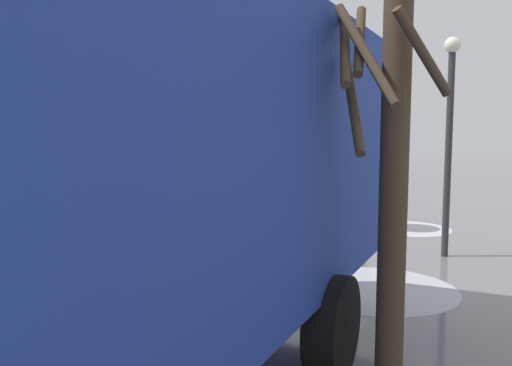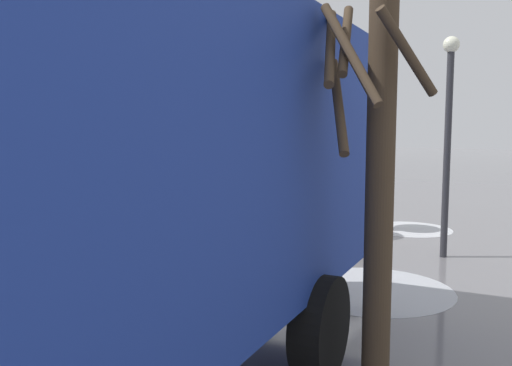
% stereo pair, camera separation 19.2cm
% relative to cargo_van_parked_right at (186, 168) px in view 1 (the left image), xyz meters
% --- Properties ---
extents(ground_plane, '(90.00, 90.00, 0.00)m').
position_rel_cargo_van_parked_right_xyz_m(ground_plane, '(-3.60, 0.20, -1.18)').
color(ground_plane, slate).
extents(slush_patch_near_cluster, '(2.33, 2.33, 0.01)m').
position_rel_cargo_van_parked_right_xyz_m(slush_patch_near_cluster, '(-6.38, 4.56, -1.18)').
color(slush_patch_near_cluster, '#ADAFB5').
rests_on(slush_patch_near_cluster, ground).
extents(slush_patch_under_van, '(1.89, 1.89, 0.01)m').
position_rel_cargo_van_parked_right_xyz_m(slush_patch_under_van, '(-5.92, -0.23, -1.18)').
color(slush_patch_under_van, silver).
rests_on(slush_patch_under_van, ground).
extents(cargo_van_parked_right, '(2.42, 5.44, 2.60)m').
position_rel_cargo_van_parked_right_xyz_m(cargo_van_parked_right, '(0.00, 0.00, 0.00)').
color(cargo_van_parked_right, gray).
rests_on(cargo_van_parked_right, ground).
extents(box_truck_background, '(2.89, 8.32, 3.38)m').
position_rel_cargo_van_parked_right_xyz_m(box_truck_background, '(-5.54, 9.09, 0.76)').
color(box_truck_background, navy).
rests_on(box_truck_background, ground).
extents(shopping_cart_vendor, '(0.81, 0.96, 1.04)m').
position_rel_cargo_van_parked_right_xyz_m(shopping_cart_vendor, '(-3.15, 0.86, -0.61)').
color(shopping_cart_vendor, '#B2B2B7').
rests_on(shopping_cart_vendor, ground).
extents(hand_dolly_boxes, '(0.59, 0.76, 1.32)m').
position_rel_cargo_van_parked_right_xyz_m(hand_dolly_boxes, '(-2.25, 0.65, -0.67)').
color(hand_dolly_boxes, '#515156').
rests_on(hand_dolly_boxes, ground).
extents(pedestrian_pink_side, '(1.04, 1.04, 2.15)m').
position_rel_cargo_van_parked_right_xyz_m(pedestrian_pink_side, '(-2.93, -0.35, 0.41)').
color(pedestrian_pink_side, black).
rests_on(pedestrian_pink_side, ground).
extents(pedestrian_black_side, '(1.04, 1.04, 2.15)m').
position_rel_cargo_van_parked_right_xyz_m(pedestrian_black_side, '(-2.07, 1.93, 0.39)').
color(pedestrian_black_side, black).
rests_on(pedestrian_black_side, ground).
extents(pedestrian_white_side, '(1.04, 1.04, 2.15)m').
position_rel_cargo_van_parked_right_xyz_m(pedestrian_white_side, '(-4.26, 1.47, 0.41)').
color(pedestrian_white_side, black).
rests_on(pedestrian_white_side, ground).
extents(pedestrian_far_side, '(1.04, 1.04, 2.15)m').
position_rel_cargo_van_parked_right_xyz_m(pedestrian_far_side, '(-4.84, 0.30, 0.41)').
color(pedestrian_far_side, black).
rests_on(pedestrian_far_side, ground).
extents(bare_tree_near, '(1.03, 0.88, 3.40)m').
position_rel_cargo_van_parked_right_xyz_m(bare_tree_near, '(-7.21, 7.54, 0.68)').
color(bare_tree_near, '#423323').
rests_on(bare_tree_near, ground).
extents(street_lamp, '(0.28, 0.28, 3.86)m').
position_rel_cargo_van_parked_right_xyz_m(street_lamp, '(-7.00, 2.09, 1.19)').
color(street_lamp, '#2D2D33').
rests_on(street_lamp, ground).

